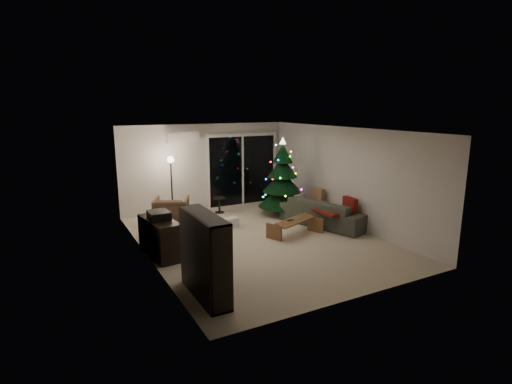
# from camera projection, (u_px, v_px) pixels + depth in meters

# --- Properties ---
(room) EXTENTS (6.50, 7.51, 2.60)m
(room) POSITION_uv_depth(u_px,v_px,m) (246.00, 183.00, 10.47)
(room) COLOR beige
(room) RESTS_ON ground
(bookshelf) EXTENTS (0.89, 1.39, 1.37)m
(bookshelf) POSITION_uv_depth(u_px,v_px,m) (195.00, 258.00, 6.25)
(bookshelf) COLOR black
(bookshelf) RESTS_ON floor
(media_cabinet) EXTENTS (0.61, 1.29, 0.78)m
(media_cabinet) POSITION_uv_depth(u_px,v_px,m) (160.00, 238.00, 8.12)
(media_cabinet) COLOR black
(media_cabinet) RESTS_ON floor
(stereo) EXTENTS (0.39, 0.47, 0.17)m
(stereo) POSITION_uv_depth(u_px,v_px,m) (159.00, 215.00, 8.01)
(stereo) COLOR black
(stereo) RESTS_ON media_cabinet
(armchair) EXTENTS (1.10, 1.11, 0.77)m
(armchair) POSITION_uv_depth(u_px,v_px,m) (172.00, 212.00, 10.08)
(armchair) COLOR brown
(armchair) RESTS_ON floor
(ottoman) EXTENTS (0.60, 0.60, 0.41)m
(ottoman) POSITION_uv_depth(u_px,v_px,m) (196.00, 231.00, 9.11)
(ottoman) COLOR silver
(ottoman) RESTS_ON floor
(cardboard_box_a) EXTENTS (0.52, 0.46, 0.31)m
(cardboard_box_a) POSITION_uv_depth(u_px,v_px,m) (186.00, 240.00, 8.65)
(cardboard_box_a) COLOR silver
(cardboard_box_a) RESTS_ON floor
(cardboard_box_b) EXTENTS (0.38, 0.31, 0.25)m
(cardboard_box_b) POSITION_uv_depth(u_px,v_px,m) (231.00, 223.00, 10.08)
(cardboard_box_b) COLOR silver
(cardboard_box_b) RESTS_ON floor
(side_table) EXTENTS (0.40, 0.40, 0.45)m
(side_table) POSITION_uv_depth(u_px,v_px,m) (219.00, 205.00, 11.42)
(side_table) COLOR black
(side_table) RESTS_ON floor
(floor_lamp) EXTENTS (0.26, 0.26, 1.63)m
(floor_lamp) POSITION_uv_depth(u_px,v_px,m) (172.00, 189.00, 10.75)
(floor_lamp) COLOR black
(floor_lamp) RESTS_ON floor
(sofa) EXTENTS (1.54, 2.47, 0.67)m
(sofa) POSITION_uv_depth(u_px,v_px,m) (325.00, 212.00, 10.23)
(sofa) COLOR #2B2F26
(sofa) RESTS_ON floor
(sofa_throw) EXTENTS (0.72, 1.66, 0.06)m
(sofa_throw) POSITION_uv_depth(u_px,v_px,m) (322.00, 207.00, 10.15)
(sofa_throw) COLOR maroon
(sofa_throw) RESTS_ON sofa
(cushion_a) EXTENTS (0.17, 0.45, 0.44)m
(cushion_a) POSITION_uv_depth(u_px,v_px,m) (318.00, 196.00, 10.85)
(cushion_a) COLOR olive
(cushion_a) RESTS_ON sofa
(cushion_b) EXTENTS (0.16, 0.45, 0.44)m
(cushion_b) POSITION_uv_depth(u_px,v_px,m) (350.00, 206.00, 9.73)
(cushion_b) COLOR maroon
(cushion_b) RESTS_ON sofa
(coffee_table) EXTENTS (1.31, 0.86, 0.39)m
(coffee_table) POSITION_uv_depth(u_px,v_px,m) (295.00, 228.00, 9.41)
(coffee_table) COLOR brown
(coffee_table) RESTS_ON floor
(remote_a) EXTENTS (0.15, 0.05, 0.02)m
(remote_a) POSITION_uv_depth(u_px,v_px,m) (290.00, 220.00, 9.30)
(remote_a) COLOR black
(remote_a) RESTS_ON coffee_table
(remote_b) EXTENTS (0.15, 0.09, 0.02)m
(remote_b) POSITION_uv_depth(u_px,v_px,m) (298.00, 218.00, 9.46)
(remote_b) COLOR slate
(remote_b) RESTS_ON coffee_table
(christmas_tree) EXTENTS (1.37, 1.37, 2.17)m
(christmas_tree) POSITION_uv_depth(u_px,v_px,m) (282.00, 177.00, 11.06)
(christmas_tree) COLOR black
(christmas_tree) RESTS_ON floor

